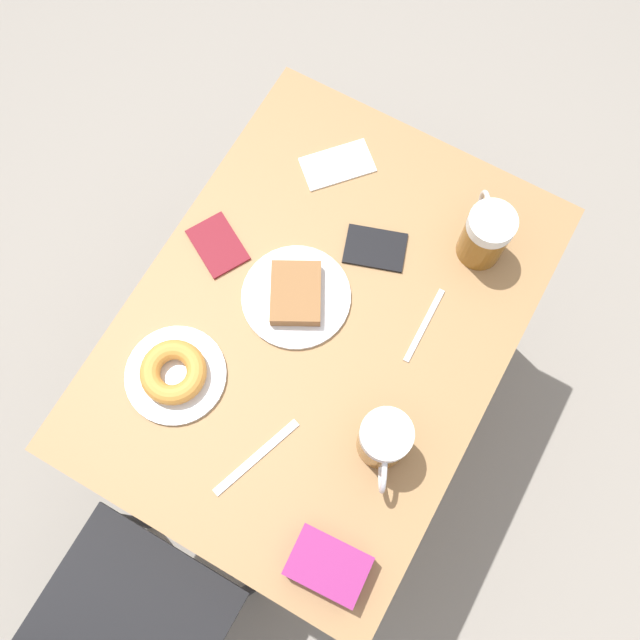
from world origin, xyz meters
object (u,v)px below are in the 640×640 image
knife (256,457)px  passport_near_edge (375,248)px  plate_with_donut (174,373)px  passport_far_edge (218,245)px  plate_with_cake (296,295)px  beer_mug_center (486,234)px  napkin_folded (337,165)px  blue_pouch (328,565)px  fork (424,325)px  beer_mug_left (384,441)px

knife → passport_near_edge: bearing=-89.4°
plate_with_donut → passport_near_edge: 0.48m
passport_near_edge → passport_far_edge: size_ratio=0.96×
plate_with_cake → beer_mug_center: bearing=-134.7°
beer_mug_center → knife: size_ratio=0.72×
napkin_folded → blue_pouch: blue_pouch is taller
napkin_folded → fork: same height
plate_with_donut → passport_near_edge: size_ratio=1.36×
passport_near_edge → blue_pouch: blue_pouch is taller
plate_with_donut → knife: (-0.22, 0.06, -0.02)m
beer_mug_left → passport_far_edge: beer_mug_left is taller
plate_with_cake → beer_mug_left: bearing=147.9°
plate_with_donut → knife: plate_with_donut is taller
knife → beer_mug_center: bearing=-106.9°
plate_with_donut → napkin_folded: (-0.05, -0.57, -0.02)m
beer_mug_left → blue_pouch: bearing=94.1°
napkin_folded → beer_mug_center: bearing=175.5°
plate_with_donut → fork: 0.51m
plate_with_donut → beer_mug_left: size_ratio=1.40×
beer_mug_left → napkin_folded: size_ratio=0.84×
beer_mug_left → beer_mug_center: bearing=-88.2°
napkin_folded → knife: size_ratio=0.86×
plate_with_donut → passport_near_edge: bearing=-116.4°
passport_far_edge → passport_near_edge: bearing=-151.9°
fork → passport_near_edge: (0.17, -0.10, 0.00)m
fork → beer_mug_left: bearing=98.1°
beer_mug_left → plate_with_cake: bearing=-32.1°
plate_with_cake → passport_far_edge: bearing=-5.6°
fork → passport_far_edge: size_ratio=1.12×
plate_with_donut → passport_far_edge: 0.29m
beer_mug_center → passport_near_edge: (0.19, 0.11, -0.07)m
beer_mug_center → passport_near_edge: 0.23m
beer_mug_center → passport_far_edge: 0.55m
napkin_folded → plate_with_donut: bearing=84.9°
fork → passport_near_edge: 0.19m
fork → blue_pouch: size_ratio=1.19×
plate_with_donut → napkin_folded: size_ratio=1.18×
plate_with_cake → knife: (-0.10, 0.32, -0.01)m
plate_with_cake → knife: bearing=106.7°
plate_with_donut → blue_pouch: 0.46m
passport_near_edge → passport_far_edge: bearing=28.1°
napkin_folded → blue_pouch: (-0.38, 0.73, 0.03)m
plate_with_cake → blue_pouch: bearing=126.3°
plate_with_cake → beer_mug_center: 0.40m
knife → passport_near_edge: 0.49m
beer_mug_left → passport_far_edge: (0.49, -0.20, -0.07)m
blue_pouch → fork: bearing=-83.8°
passport_near_edge → blue_pouch: size_ratio=1.03×
passport_near_edge → beer_mug_left: bearing=119.5°
beer_mug_left → passport_near_edge: 0.42m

